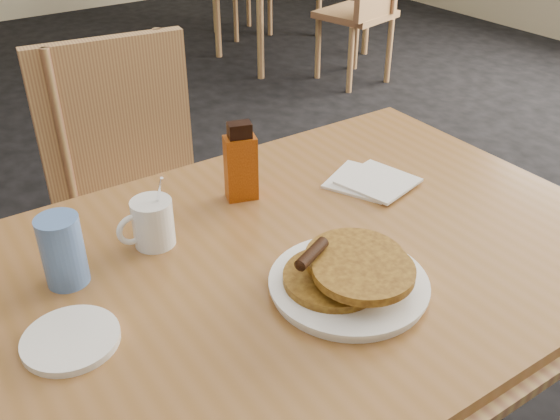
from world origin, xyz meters
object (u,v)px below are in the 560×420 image
object	(u,v)px
pancake_plate	(349,277)
blue_tumbler	(63,251)
chair_main_far	(136,181)
main_table	(289,272)
coffee_mug	(152,222)
chair_neighbor_near	(366,1)
syrup_bottle	(241,164)

from	to	relation	value
pancake_plate	blue_tumbler	bearing A→B (deg)	142.53
chair_main_far	main_table	bearing A→B (deg)	-82.52
pancake_plate	blue_tumbler	xyz separation A→B (m)	(-0.38, 0.29, 0.04)
pancake_plate	coffee_mug	xyz separation A→B (m)	(-0.21, 0.31, 0.02)
pancake_plate	chair_main_far	bearing A→B (deg)	91.37
main_table	pancake_plate	size ratio (longest dim) A/B	4.89
chair_main_far	pancake_plate	size ratio (longest dim) A/B	3.50
pancake_plate	blue_tumbler	distance (m)	0.48
chair_main_far	chair_neighbor_near	size ratio (longest dim) A/B	1.08
chair_neighbor_near	coffee_mug	xyz separation A→B (m)	(-2.27, -1.94, 0.28)
chair_main_far	pancake_plate	bearing A→B (deg)	-80.87
coffee_mug	chair_neighbor_near	bearing A→B (deg)	49.53
coffee_mug	blue_tumbler	xyz separation A→B (m)	(-0.17, -0.02, 0.02)
coffee_mug	chair_main_far	bearing A→B (deg)	80.59
main_table	chair_neighbor_near	distance (m)	2.98
main_table	pancake_plate	xyz separation A→B (m)	(0.02, -0.14, 0.06)
pancake_plate	main_table	bearing A→B (deg)	100.23
chair_neighbor_near	pancake_plate	size ratio (longest dim) A/B	3.24
chair_neighbor_near	pancake_plate	distance (m)	3.06
coffee_mug	syrup_bottle	distance (m)	0.23
coffee_mug	pancake_plate	bearing A→B (deg)	-46.75
chair_neighbor_near	blue_tumbler	world-z (taller)	blue_tumbler
main_table	coffee_mug	bearing A→B (deg)	136.90
chair_main_far	pancake_plate	xyz separation A→B (m)	(0.02, -0.88, 0.21)
main_table	chair_neighbor_near	size ratio (longest dim) A/B	1.51
pancake_plate	syrup_bottle	bearing A→B (deg)	87.74
chair_main_far	blue_tumbler	size ratio (longest dim) A/B	7.44
chair_neighbor_near	main_table	bearing A→B (deg)	-147.49
chair_main_far	blue_tumbler	bearing A→B (deg)	-113.60
pancake_plate	coffee_mug	size ratio (longest dim) A/B	1.88
syrup_bottle	pancake_plate	bearing A→B (deg)	-74.03
pancake_plate	coffee_mug	world-z (taller)	coffee_mug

